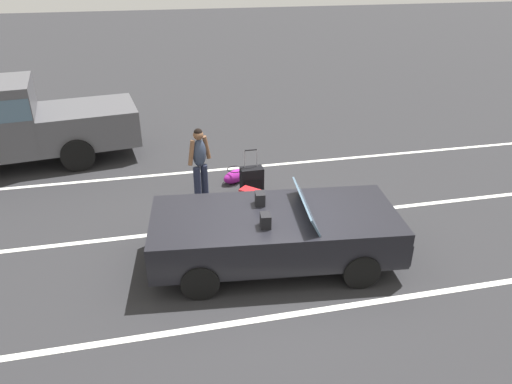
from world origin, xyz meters
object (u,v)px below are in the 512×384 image
at_px(suitcase_large_black, 252,184).
at_px(parked_pickup_truck_near, 12,122).
at_px(traveler_person, 200,162).
at_px(convertible_car, 287,231).
at_px(duffel_bag, 235,176).
at_px(suitcase_medium_bright, 250,203).

bearing_deg(suitcase_large_black, parked_pickup_truck_near, -121.50).
distance_m(traveler_person, parked_pickup_truck_near, 5.18).
distance_m(convertible_car, traveler_person, 2.78).
xyz_separation_m(convertible_car, duffel_bag, (-0.32, 3.26, -0.43)).
xyz_separation_m(convertible_car, suitcase_medium_bright, (-0.30, 1.60, -0.28)).
distance_m(duffel_bag, traveler_person, 1.39).
distance_m(suitcase_large_black, duffel_bag, 0.96).
bearing_deg(duffel_bag, parked_pickup_truck_near, 156.46).
xyz_separation_m(convertible_car, parked_pickup_truck_near, (-5.41, 5.48, 0.52)).
height_order(traveler_person, parked_pickup_truck_near, parked_pickup_truck_near).
xyz_separation_m(suitcase_large_black, suitcase_medium_bright, (-0.19, -0.75, -0.06)).
distance_m(suitcase_large_black, traveler_person, 1.22).
height_order(convertible_car, duffel_bag, convertible_car).
bearing_deg(suitcase_medium_bright, suitcase_large_black, 30.87).
height_order(suitcase_medium_bright, duffel_bag, suitcase_medium_bright).
height_order(duffel_bag, traveler_person, traveler_person).
distance_m(convertible_car, duffel_bag, 3.31).
relative_size(convertible_car, suitcase_large_black, 3.80).
height_order(suitcase_medium_bright, traveler_person, traveler_person).
xyz_separation_m(suitcase_large_black, traveler_person, (-1.07, 0.14, 0.56)).
bearing_deg(convertible_car, duffel_bag, 101.60).
xyz_separation_m(suitcase_large_black, parked_pickup_truck_near, (-5.30, 3.13, 0.73)).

